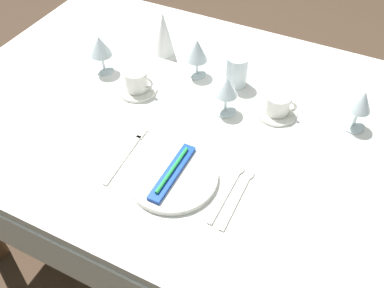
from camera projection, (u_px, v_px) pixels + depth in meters
ground_plane at (211, 241)px, 1.81m from camera, size 6.00×6.00×0.00m
dining_table at (218, 138)px, 1.33m from camera, size 1.80×1.11×0.74m
dinner_plate at (173, 176)px, 1.10m from camera, size 0.25×0.25×0.02m
toothbrush_package at (172, 172)px, 1.09m from camera, size 0.04×0.21×0.02m
fork_outer at (127, 153)px, 1.17m from camera, size 0.03×0.23×0.00m
spoon_soup at (231, 185)px, 1.09m from camera, size 0.03×0.22×0.01m
spoon_dessert at (241, 191)px, 1.08m from camera, size 0.03×0.22×0.01m
saucer_left at (276, 112)px, 1.29m from camera, size 0.13×0.13×0.01m
coffee_cup_left at (278, 103)px, 1.26m from camera, size 0.10×0.08×0.06m
saucer_right at (138, 90)px, 1.36m from camera, size 0.13×0.13×0.01m
coffee_cup_right at (137, 80)px, 1.33m from camera, size 0.10×0.08×0.07m
wine_glass_centre at (361, 104)px, 1.18m from camera, size 0.07×0.07×0.14m
wine_glass_left at (226, 89)px, 1.23m from camera, size 0.07×0.07×0.13m
wine_glass_right at (197, 51)px, 1.35m from camera, size 0.07×0.07×0.14m
wine_glass_far at (100, 47)px, 1.37m from camera, size 0.08×0.08×0.14m
drink_tumbler at (236, 73)px, 1.35m from camera, size 0.07×0.07×0.11m
napkin_folded at (164, 33)px, 1.45m from camera, size 0.07×0.07×0.16m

